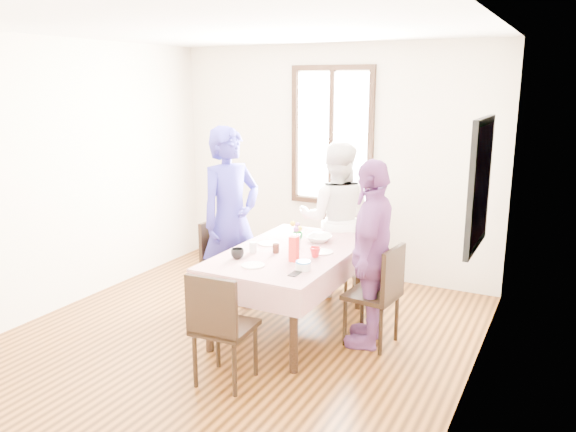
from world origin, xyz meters
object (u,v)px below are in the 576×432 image
object	(u,v)px
dining_table	(290,290)
chair_left	(229,266)
chair_near	(225,326)
chair_far	(336,252)
person_left	(230,220)
person_far	(336,219)
chair_right	(372,295)
person_right	(371,254)

from	to	relation	value
dining_table	chair_left	bearing A→B (deg)	169.08
dining_table	chair_near	xyz separation A→B (m)	(0.00, -1.10, 0.08)
chair_far	person_left	xyz separation A→B (m)	(-0.76, -0.95, 0.48)
dining_table	person_far	size ratio (longest dim) A/B	0.96
person_left	dining_table	bearing A→B (deg)	-80.21
chair_left	chair_right	size ratio (longest dim) A/B	1.00
chair_left	chair_near	size ratio (longest dim) A/B	1.00
dining_table	chair_far	xyz separation A→B (m)	(0.00, 1.10, 0.08)
dining_table	person_left	world-z (taller)	person_left
chair_right	person_right	size ratio (longest dim) A/B	0.55
dining_table	chair_left	world-z (taller)	chair_left
person_right	chair_near	bearing A→B (deg)	-41.58
chair_left	person_left	distance (m)	0.48
chair_left	person_right	distance (m)	1.58
chair_far	chair_near	bearing A→B (deg)	84.67
chair_right	person_far	size ratio (longest dim) A/B	0.55
chair_left	dining_table	bearing A→B (deg)	83.35
chair_left	person_far	distance (m)	1.27
person_far	dining_table	bearing A→B (deg)	70.81
chair_left	chair_right	distance (m)	1.56
chair_left	person_left	size ratio (longest dim) A/B	0.49
chair_right	chair_near	distance (m)	1.39
dining_table	chair_right	distance (m)	0.78
chair_right	person_left	world-z (taller)	person_left
chair_far	chair_near	world-z (taller)	same
person_far	person_right	world-z (taller)	person_far
dining_table	person_far	distance (m)	1.17
chair_left	person_right	size ratio (longest dim) A/B	0.55
person_left	chair_right	bearing A→B (deg)	-72.73
chair_right	chair_far	bearing A→B (deg)	42.67
chair_far	chair_near	xyz separation A→B (m)	(0.00, -2.20, 0.00)
dining_table	chair_far	world-z (taller)	chair_far
chair_right	chair_far	distance (m)	1.30
chair_right	person_far	world-z (taller)	person_far
chair_right	chair_far	xyz separation A→B (m)	(-0.78, 1.05, 0.00)
chair_left	person_left	xyz separation A→B (m)	(0.02, 0.00, 0.48)
dining_table	person_far	bearing A→B (deg)	90.00
dining_table	chair_near	distance (m)	1.10
chair_far	person_far	xyz separation A→B (m)	(0.00, -0.02, 0.38)
person_left	chair_near	bearing A→B (deg)	-127.80
dining_table	chair_near	world-z (taller)	chair_near
person_left	chair_far	bearing A→B (deg)	-17.55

